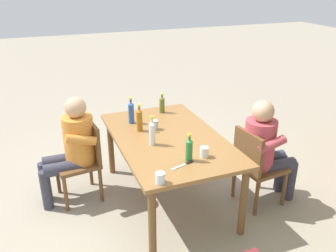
% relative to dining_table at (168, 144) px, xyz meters
% --- Properties ---
extents(ground_plane, '(24.00, 24.00, 0.00)m').
position_rel_dining_table_xyz_m(ground_plane, '(0.00, 0.00, -0.69)').
color(ground_plane, gray).
extents(dining_table, '(1.74, 1.06, 0.77)m').
position_rel_dining_table_xyz_m(dining_table, '(0.00, 0.00, 0.00)').
color(dining_table, olive).
rests_on(dining_table, ground_plane).
extents(chair_near_left, '(0.49, 0.49, 0.87)m').
position_rel_dining_table_xyz_m(chair_near_left, '(-0.40, -0.83, -0.20)').
color(chair_near_left, brown).
rests_on(chair_near_left, ground_plane).
extents(chair_far_right, '(0.48, 0.48, 0.87)m').
position_rel_dining_table_xyz_m(chair_far_right, '(0.40, 0.83, -0.20)').
color(chair_far_right, brown).
rests_on(chair_far_right, ground_plane).
extents(person_in_white_shirt, '(0.47, 0.61, 1.18)m').
position_rel_dining_table_xyz_m(person_in_white_shirt, '(-0.39, -0.94, -0.03)').
color(person_in_white_shirt, orange).
rests_on(person_in_white_shirt, ground_plane).
extents(person_in_plaid_shirt, '(0.47, 0.61, 1.18)m').
position_rel_dining_table_xyz_m(person_in_plaid_shirt, '(0.39, 0.94, -0.03)').
color(person_in_plaid_shirt, '#B7424C').
rests_on(person_in_plaid_shirt, ground_plane).
extents(bottle_blue, '(0.06, 0.06, 0.31)m').
position_rel_dining_table_xyz_m(bottle_blue, '(-0.49, -0.25, 0.21)').
color(bottle_blue, '#2D56A3').
rests_on(bottle_blue, dining_table).
extents(bottle_amber, '(0.06, 0.06, 0.30)m').
position_rel_dining_table_xyz_m(bottle_amber, '(-0.25, -0.23, 0.21)').
color(bottle_amber, '#996019').
rests_on(bottle_amber, dining_table).
extents(bottle_clear, '(0.06, 0.06, 0.30)m').
position_rel_dining_table_xyz_m(bottle_clear, '(0.11, -0.21, 0.21)').
color(bottle_clear, white).
rests_on(bottle_clear, dining_table).
extents(bottle_olive, '(0.06, 0.06, 0.25)m').
position_rel_dining_table_xyz_m(bottle_olive, '(-0.67, 0.18, 0.19)').
color(bottle_olive, '#566623').
rests_on(bottle_olive, dining_table).
extents(bottle_green, '(0.06, 0.06, 0.27)m').
position_rel_dining_table_xyz_m(bottle_green, '(0.54, -0.01, 0.20)').
color(bottle_green, '#287A38').
rests_on(bottle_green, dining_table).
extents(cup_steel, '(0.08, 0.08, 0.10)m').
position_rel_dining_table_xyz_m(cup_steel, '(-0.23, -0.07, 0.13)').
color(cup_steel, '#B2B7BC').
rests_on(cup_steel, dining_table).
extents(cup_white, '(0.08, 0.08, 0.10)m').
position_rel_dining_table_xyz_m(cup_white, '(0.53, 0.15, 0.13)').
color(cup_white, white).
rests_on(cup_white, dining_table).
extents(cup_glass, '(0.08, 0.08, 0.09)m').
position_rel_dining_table_xyz_m(cup_glass, '(0.80, -0.38, 0.13)').
color(cup_glass, silver).
rests_on(cup_glass, dining_table).
extents(table_knife, '(0.09, 0.24, 0.01)m').
position_rel_dining_table_xyz_m(table_knife, '(0.60, -0.08, 0.09)').
color(table_knife, silver).
rests_on(table_knife, dining_table).
extents(backpack_by_far_side, '(0.28, 0.22, 0.40)m').
position_rel_dining_table_xyz_m(backpack_by_far_side, '(-1.37, 0.38, -0.49)').
color(backpack_by_far_side, '#2D4784').
rests_on(backpack_by_far_side, ground_plane).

